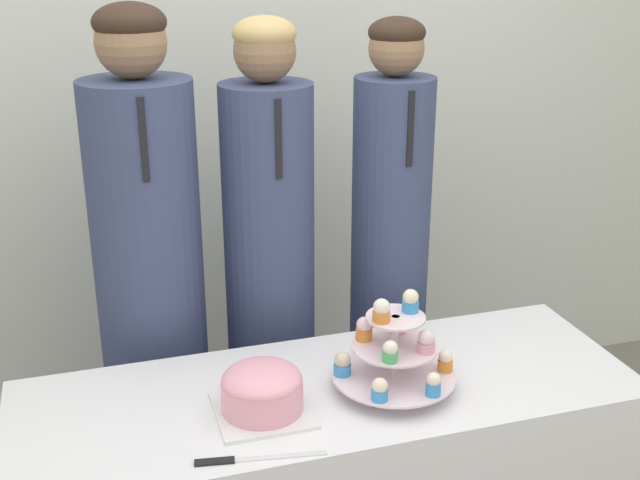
# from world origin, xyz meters

# --- Properties ---
(wall_back) EXTENTS (9.00, 0.06, 2.70)m
(wall_back) POSITION_xyz_m (0.00, 1.46, 1.35)
(wall_back) COLOR silver
(wall_back) RESTS_ON ground_plane
(round_cake) EXTENTS (0.23, 0.23, 0.12)m
(round_cake) POSITION_xyz_m (-0.19, 0.22, 0.81)
(round_cake) COLOR white
(round_cake) RESTS_ON table
(cake_knife) EXTENTS (0.29, 0.06, 0.01)m
(cake_knife) POSITION_xyz_m (-0.28, 0.04, 0.75)
(cake_knife) COLOR silver
(cake_knife) RESTS_ON table
(cupcake_stand) EXTENTS (0.31, 0.31, 0.26)m
(cupcake_stand) POSITION_xyz_m (0.15, 0.23, 0.85)
(cupcake_stand) COLOR silver
(cupcake_stand) RESTS_ON table
(student_0) EXTENTS (0.31, 0.32, 1.66)m
(student_0) POSITION_xyz_m (-0.38, 0.80, 0.79)
(student_0) COLOR #384266
(student_0) RESTS_ON ground_plane
(student_1) EXTENTS (0.27, 0.28, 1.62)m
(student_1) POSITION_xyz_m (-0.02, 0.80, 0.78)
(student_1) COLOR #384266
(student_1) RESTS_ON ground_plane
(student_2) EXTENTS (0.25, 0.25, 1.61)m
(student_2) POSITION_xyz_m (0.37, 0.80, 0.78)
(student_2) COLOR #384266
(student_2) RESTS_ON ground_plane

